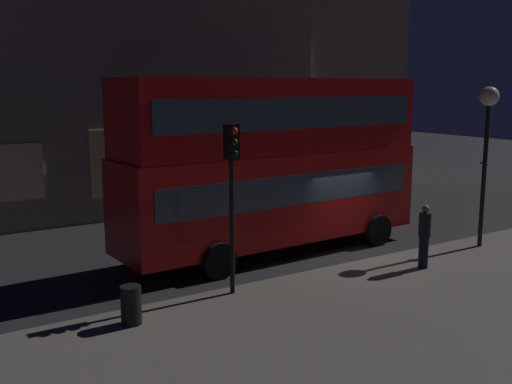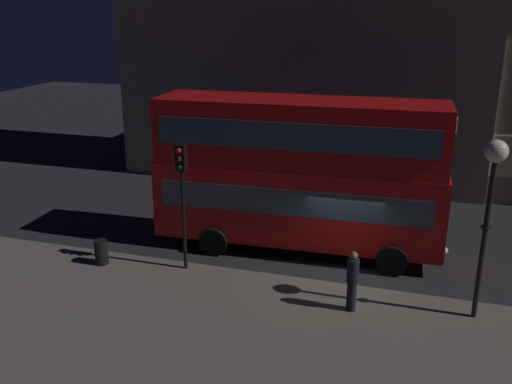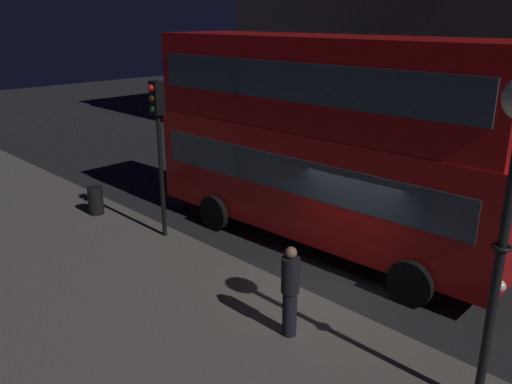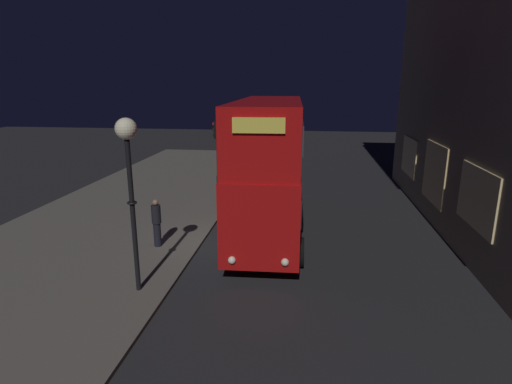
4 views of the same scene
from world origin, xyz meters
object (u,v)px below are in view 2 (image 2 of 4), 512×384
double_decker_bus (299,169)px  litter_bin (101,252)px  street_lamp (492,180)px  pedestrian (352,280)px  traffic_light_near_kerb (182,182)px

double_decker_bus → litter_bin: size_ratio=11.95×
street_lamp → litter_bin: bearing=-179.8°
pedestrian → litter_bin: bearing=-141.1°
double_decker_bus → litter_bin: double_decker_bus is taller
traffic_light_near_kerb → pedestrian: (5.63, -1.10, -2.08)m
street_lamp → double_decker_bus: bearing=150.5°
traffic_light_near_kerb → street_lamp: size_ratio=0.83×
pedestrian → litter_bin: (-8.48, 0.61, -0.52)m
double_decker_bus → pedestrian: bearing=-59.9°
pedestrian → litter_bin: pedestrian is taller
double_decker_bus → litter_bin: bearing=-152.8°
double_decker_bus → traffic_light_near_kerb: size_ratio=2.42×
double_decker_bus → traffic_light_near_kerb: 4.25m
litter_bin → double_decker_bus: bearing=29.3°
traffic_light_near_kerb → litter_bin: traffic_light_near_kerb is taller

